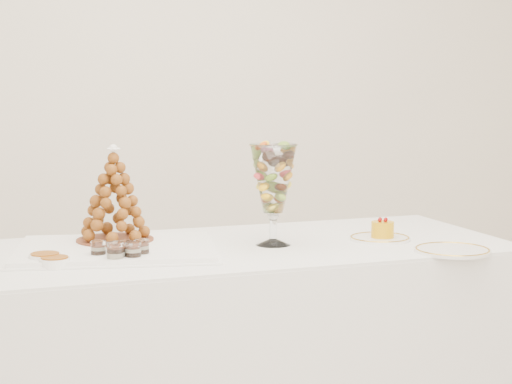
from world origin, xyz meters
name	(u,v)px	position (x,y,z in m)	size (l,w,h in m)	color
buffet_table	(220,355)	(-0.06, 0.32, 0.39)	(2.10, 0.94, 0.78)	white
lace_tray	(116,249)	(-0.42, 0.32, 0.79)	(0.65, 0.49, 0.02)	white
macaron_vase	(273,180)	(0.13, 0.30, 1.01)	(0.16, 0.16, 0.35)	white
cake_plate	(380,239)	(0.53, 0.29, 0.79)	(0.22, 0.22, 0.01)	white
spare_plate	(452,251)	(0.67, 0.01, 0.79)	(0.26, 0.26, 0.01)	white
verrine_a	(98,251)	(-0.49, 0.19, 0.81)	(0.05, 0.05, 0.07)	white
verrine_b	(125,252)	(-0.41, 0.15, 0.81)	(0.05, 0.05, 0.07)	white
verrine_c	(142,250)	(-0.36, 0.17, 0.81)	(0.05, 0.05, 0.07)	white
verrine_d	(115,254)	(-0.45, 0.12, 0.82)	(0.05, 0.05, 0.07)	white
verrine_e	(133,253)	(-0.39, 0.13, 0.81)	(0.05, 0.05, 0.07)	white
ramekin_back	(45,259)	(-0.66, 0.19, 0.80)	(0.10, 0.10, 0.03)	white
ramekin_front	(55,263)	(-0.63, 0.13, 0.79)	(0.09, 0.09, 0.03)	white
croquembouche	(114,194)	(-0.41, 0.42, 0.96)	(0.28, 0.28, 0.33)	brown
mousse_cake	(383,229)	(0.54, 0.28, 0.82)	(0.08, 0.08, 0.07)	#E2A00A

